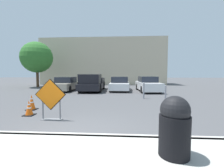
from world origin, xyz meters
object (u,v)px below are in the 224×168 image
road_closed_sign (51,98)px  parked_car_third (148,84)px  traffic_cone_second (32,102)px  parked_car_second (120,84)px  bollard_nearest (144,90)px  trash_bin (175,126)px  pickup_truck (92,83)px  parked_car_nearest (66,84)px  bollard_second (165,92)px  traffic_cone_nearest (29,108)px

road_closed_sign → parked_car_third: road_closed_sign is taller
road_closed_sign → traffic_cone_second: (-1.64, 1.46, -0.47)m
parked_car_second → bollard_nearest: (1.67, -4.88, -0.06)m
parked_car_third → trash_bin: bearing=79.5°
pickup_truck → parked_car_second: 2.78m
pickup_truck → bollard_nearest: bearing=135.5°
traffic_cone_second → trash_bin: bearing=-36.5°
parked_car_nearest → bollard_second: 9.51m
road_closed_sign → parked_car_nearest: 9.74m
traffic_cone_nearest → parked_car_third: parked_car_third is taller
parked_car_nearest → parked_car_third: parked_car_third is taller
traffic_cone_second → parked_car_second: size_ratio=0.16×
traffic_cone_nearest → trash_bin: 5.59m
parked_car_nearest → trash_bin: 13.36m
traffic_cone_second → bollard_second: size_ratio=0.78×
traffic_cone_nearest → parked_car_second: size_ratio=0.13×
traffic_cone_nearest → traffic_cone_second: bearing=116.6°
traffic_cone_nearest → bollard_nearest: 6.83m
pickup_truck → bollard_nearest: pickup_truck is taller
traffic_cone_second → bollard_second: bearing=25.9°
road_closed_sign → parked_car_second: size_ratio=0.33×
parked_car_nearest → traffic_cone_nearest: bearing=102.5°
parked_car_nearest → parked_car_third: bearing=-179.7°
traffic_cone_nearest → trash_bin: bearing=-31.7°
pickup_truck → bollard_second: (5.78, -4.11, -0.26)m
road_closed_sign → bollard_nearest: (4.05, 4.92, -0.24)m
bollard_second → traffic_cone_nearest: bearing=-146.7°
trash_bin → bollard_nearest: trash_bin is taller
traffic_cone_nearest → parked_car_second: parked_car_second is taller
bollard_nearest → traffic_cone_second: bearing=-148.7°
parked_car_nearest → parked_car_third: 8.01m
parked_car_nearest → road_closed_sign: bearing=108.6°
parked_car_second → parked_car_nearest: bearing=7.0°
parked_car_second → trash_bin: (1.18, -12.20, 0.08)m
pickup_truck → parked_car_third: (5.34, 0.15, -0.08)m
parked_car_nearest → parked_car_third: size_ratio=0.92×
pickup_truck → traffic_cone_nearest: bearing=82.9°
pickup_truck → trash_bin: bearing=107.6°
traffic_cone_nearest → bollard_second: bearing=33.3°
road_closed_sign → traffic_cone_nearest: (-1.18, 0.54, -0.52)m
traffic_cone_nearest → bollard_nearest: bollard_nearest is taller
traffic_cone_second → parked_car_nearest: (-1.32, 7.81, 0.27)m
pickup_truck → bollard_nearest: 5.97m
parked_car_second → bollard_second: parked_car_second is taller
pickup_truck → parked_car_third: 5.34m
bollard_nearest → bollard_second: 1.45m
road_closed_sign → bollard_second: road_closed_sign is taller
road_closed_sign → bollard_nearest: bearing=50.5°
traffic_cone_nearest → pickup_truck: pickup_truck is taller
trash_bin → bollard_nearest: bearing=86.2°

